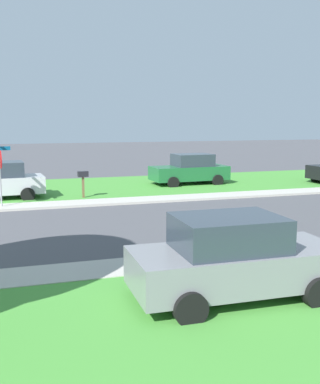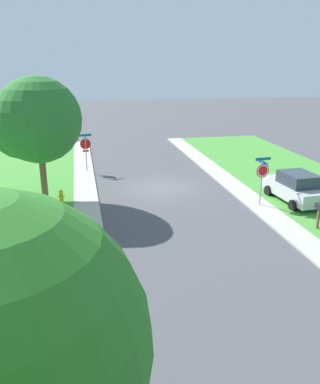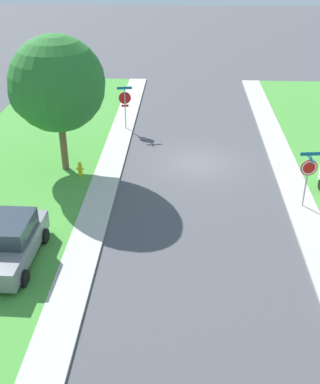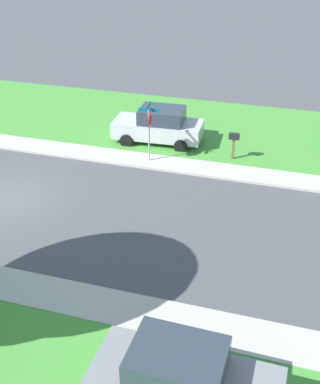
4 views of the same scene
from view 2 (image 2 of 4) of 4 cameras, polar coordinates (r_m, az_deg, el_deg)
ground_plane at (r=25.64m, az=0.03°, el=0.63°), size 120.00×120.00×0.00m
sidewalk_east at (r=14.21m, az=-9.31°, el=-14.75°), size 1.40×56.00×0.10m
stop_sign_near_corner at (r=29.36m, az=-10.49°, el=6.36°), size 0.91×0.91×2.77m
stop_sign_far_corner at (r=22.48m, az=14.28°, el=2.55°), size 0.92×0.92×2.77m
car_silver_behind_trees at (r=24.00m, az=18.67°, el=0.60°), size 2.23×4.40×1.76m
car_grey_driveway_right at (r=16.53m, az=-18.91°, el=-7.34°), size 2.10×4.33×1.76m
tree_sidewalk_far at (r=23.34m, az=-17.45°, el=9.37°), size 5.06×4.70×7.00m
fire_hydrant at (r=23.26m, az=-13.79°, el=-0.63°), size 0.38×0.22×0.83m
mailbox at (r=20.41m, az=21.62°, el=-2.36°), size 0.28×0.50×1.31m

